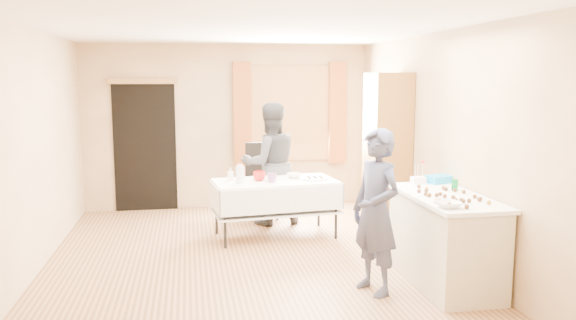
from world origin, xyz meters
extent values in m
cube|color=#9E7047|center=(0.00, 0.00, -0.01)|extent=(4.50, 5.50, 0.02)
cube|color=white|center=(0.00, 0.00, 2.61)|extent=(4.50, 5.50, 0.02)
cube|color=tan|center=(0.00, 2.76, 1.30)|extent=(4.50, 0.02, 2.60)
cube|color=tan|center=(0.00, -2.76, 1.30)|extent=(4.50, 0.02, 2.60)
cube|color=tan|center=(-2.26, 0.00, 1.30)|extent=(0.02, 5.50, 2.60)
cube|color=tan|center=(2.26, 0.00, 1.30)|extent=(0.02, 5.50, 2.60)
cube|color=olive|center=(1.00, 2.72, 1.50)|extent=(1.32, 0.06, 1.52)
cube|color=white|center=(1.00, 2.71, 1.50)|extent=(1.20, 0.02, 1.40)
cube|color=#944D21|center=(0.22, 2.67, 1.50)|extent=(0.28, 0.06, 1.65)
cube|color=#944D21|center=(1.78, 2.67, 1.50)|extent=(0.28, 0.06, 1.65)
cube|color=black|center=(-1.30, 2.73, 1.00)|extent=(0.95, 0.04, 2.00)
cube|color=olive|center=(-1.30, 2.70, 2.02)|extent=(1.05, 0.06, 0.08)
cube|color=brown|center=(1.99, 0.89, 1.07)|extent=(0.50, 0.60, 2.14)
cube|color=#BEB79C|center=(1.89, -1.10, 0.43)|extent=(0.65, 1.42, 0.86)
cube|color=white|center=(1.89, -1.10, 0.89)|extent=(0.70, 1.48, 0.04)
cube|color=white|center=(0.47, 0.87, 0.73)|extent=(1.64, 0.95, 0.04)
cube|color=black|center=(0.43, 1.91, 0.49)|extent=(0.46, 0.46, 0.07)
cube|color=black|center=(0.44, 2.12, 0.78)|extent=(0.46, 0.05, 0.65)
imported|color=#2A2F4B|center=(1.12, -1.21, 0.80)|extent=(0.85, 0.79, 1.60)
imported|color=black|center=(0.50, 1.55, 0.87)|extent=(1.01, 0.88, 1.73)
cylinder|color=#0E8234|center=(2.07, -0.91, 0.97)|extent=(0.08, 0.08, 0.12)
imported|color=white|center=(1.66, -1.61, 0.94)|extent=(0.26, 0.26, 0.05)
cube|color=white|center=(1.85, -0.49, 0.95)|extent=(0.16, 0.11, 0.08)
cube|color=#1197E4|center=(2.12, -0.45, 0.95)|extent=(0.35, 0.29, 0.08)
cylinder|color=silver|center=(0.00, 0.74, 0.86)|extent=(0.14, 0.14, 0.22)
imported|color=red|center=(0.26, 0.88, 0.81)|extent=(0.22, 0.22, 0.13)
imported|color=red|center=(0.40, 0.74, 0.81)|extent=(0.17, 0.17, 0.12)
imported|color=white|center=(0.75, 1.02, 0.78)|extent=(0.29, 0.29, 0.06)
cube|color=white|center=(0.99, 0.83, 0.76)|extent=(0.34, 0.30, 0.02)
imported|color=white|center=(-0.10, 1.00, 0.83)|extent=(0.08, 0.08, 0.16)
sphere|color=#3F2314|center=(1.68, -1.15, 0.93)|extent=(0.04, 0.04, 0.04)
sphere|color=#3A2010|center=(2.09, -1.30, 0.93)|extent=(0.04, 0.04, 0.04)
sphere|color=#3A2010|center=(1.86, -1.30, 0.93)|extent=(0.04, 0.04, 0.04)
sphere|color=#3A2010|center=(1.67, -1.41, 0.93)|extent=(0.04, 0.04, 0.04)
sphere|color=#3A2010|center=(1.67, -1.10, 0.93)|extent=(0.04, 0.04, 0.04)
sphere|color=#3A2010|center=(2.08, -1.41, 0.93)|extent=(0.04, 0.04, 0.04)
sphere|color=#3F2314|center=(1.63, -1.42, 0.93)|extent=(0.04, 0.04, 0.04)
sphere|color=#3A2010|center=(1.68, -1.16, 0.93)|extent=(0.04, 0.04, 0.04)
sphere|color=#3A2010|center=(1.74, -0.96, 0.93)|extent=(0.04, 0.04, 0.04)
sphere|color=#3A2010|center=(2.09, -1.07, 0.93)|extent=(0.04, 0.04, 0.04)
sphere|color=#3A2010|center=(1.89, -1.42, 0.93)|extent=(0.04, 0.04, 0.04)
sphere|color=#3A2010|center=(1.66, -0.96, 0.93)|extent=(0.04, 0.04, 0.04)
sphere|color=#3F2314|center=(2.08, -1.57, 0.93)|extent=(0.04, 0.04, 0.04)
sphere|color=#3A2010|center=(1.81, -1.13, 0.93)|extent=(0.04, 0.04, 0.04)
sphere|color=#3A2010|center=(1.66, -1.42, 0.93)|extent=(0.04, 0.04, 0.04)
sphere|color=#3A2010|center=(1.98, -0.85, 0.93)|extent=(0.04, 0.04, 0.04)
sphere|color=#3A2010|center=(1.98, -0.91, 0.93)|extent=(0.04, 0.04, 0.04)
sphere|color=#3A2010|center=(1.81, -1.23, 0.93)|extent=(0.04, 0.04, 0.04)
sphere|color=#3F2314|center=(1.80, -1.68, 0.93)|extent=(0.04, 0.04, 0.04)
sphere|color=#3A2010|center=(1.76, -0.73, 0.93)|extent=(0.04, 0.04, 0.04)
sphere|color=#3A2010|center=(2.04, -0.98, 0.93)|extent=(0.04, 0.04, 0.04)
sphere|color=#3A2010|center=(2.06, -1.43, 0.93)|extent=(0.04, 0.04, 0.04)
sphere|color=#3A2010|center=(1.79, -1.70, 0.93)|extent=(0.04, 0.04, 0.04)
sphere|color=#3A2010|center=(1.83, -1.42, 0.93)|extent=(0.04, 0.04, 0.04)
sphere|color=#3F2314|center=(1.79, -0.85, 0.93)|extent=(0.04, 0.04, 0.04)
sphere|color=#3A2010|center=(1.88, -1.47, 0.93)|extent=(0.04, 0.04, 0.04)
sphere|color=#3A2010|center=(1.94, -1.46, 0.93)|extent=(0.04, 0.04, 0.04)
sphere|color=#3A2010|center=(1.75, -1.17, 0.93)|extent=(0.04, 0.04, 0.04)
sphere|color=#3A2010|center=(1.68, -1.60, 0.93)|extent=(0.04, 0.04, 0.04)
camera|label=1|loc=(-0.63, -6.22, 2.06)|focal=35.00mm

